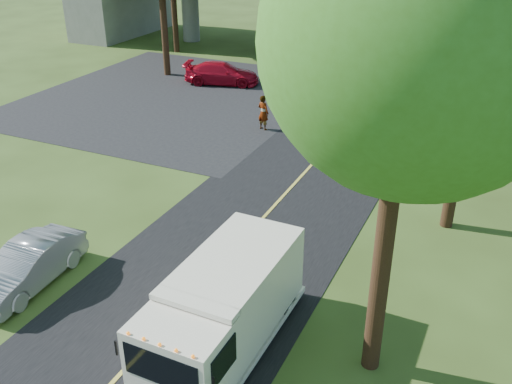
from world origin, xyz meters
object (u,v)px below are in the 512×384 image
Objects in this scene: silver_sedan at (28,266)px; pedestrian at (263,113)px; step_van at (225,307)px; red_sedan at (222,73)px; tree_right_near at (423,2)px; utility_pole at (268,7)px; traffic_signal at (300,26)px.

silver_sedan is 2.22× the size of pedestrian.
step_van is 6.73m from silver_sedan.
pedestrian is at bearing -153.49° from red_sedan.
step_van is (-3.78, -0.83, -7.46)m from tree_right_near.
tree_right_near is (13.21, -23.16, 4.21)m from utility_pole.
utility_pole is 25.98m from step_van.
red_sedan is at bearing -131.42° from utility_pole.
tree_right_near is at bearing 141.59° from pedestrian.
utility_pole is at bearing -56.84° from red_sedan.
tree_right_near is at bearing -159.02° from red_sedan.
traffic_signal is at bearing 114.95° from tree_right_near.
step_van is at bearing 128.70° from pedestrian.
red_sedan is 22.14m from silver_sedan.
traffic_signal is 1.29× the size of silver_sedan.
pedestrian is (3.70, -8.86, -3.69)m from utility_pole.
silver_sedan is (2.73, -24.00, -3.93)m from utility_pole.
silver_sedan is at bearing 177.20° from red_sedan.
utility_pole reaches higher than traffic_signal.
tree_right_near reaches higher than silver_sedan.
tree_right_near is at bearing 1.13° from silver_sedan.
utility_pole is (-1.50, -2.00, 1.40)m from traffic_signal.
silver_sedan is at bearing 104.32° from pedestrian.
pedestrian is (0.97, 15.14, 0.24)m from silver_sedan.
traffic_signal reaches higher than silver_sedan.
tree_right_near is 2.92× the size of silver_sedan.
step_van reaches higher than pedestrian.
pedestrian is at bearing 111.54° from step_van.
step_van is at bearing -73.05° from traffic_signal.
red_sedan is at bearing 118.93° from step_van.
step_van is (7.92, -25.99, -1.86)m from traffic_signal.
tree_right_near is 18.91m from pedestrian.
tree_right_near reaches higher than utility_pole.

